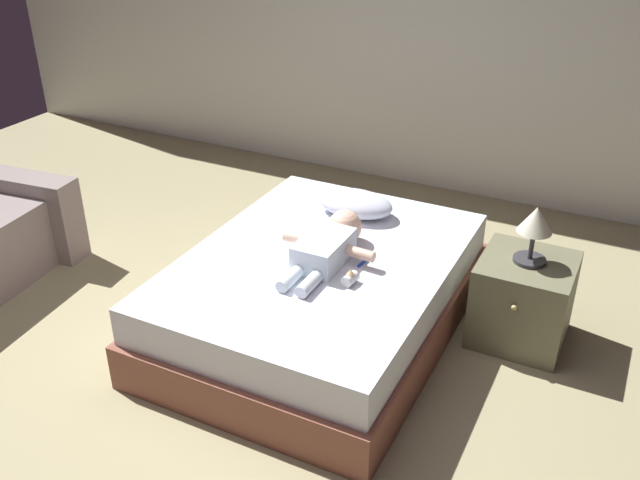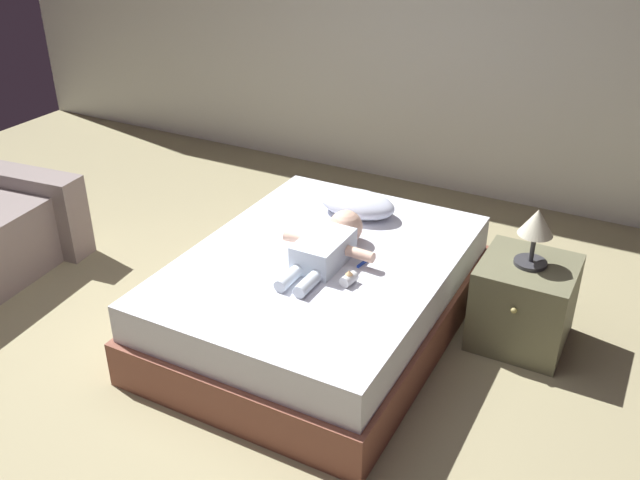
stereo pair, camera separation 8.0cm
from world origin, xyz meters
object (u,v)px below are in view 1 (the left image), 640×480
object	(u,v)px
pillow	(355,203)
nightstand	(523,300)
baby	(329,245)
bed	(320,294)
baby_bottle	(350,278)
lamp	(535,225)
toothbrush	(366,260)

from	to	relation	value
pillow	nightstand	distance (m)	1.08
baby	bed	bearing A→B (deg)	-157.22
pillow	nightstand	size ratio (longest dim) A/B	0.90
bed	nightstand	xyz separation A→B (m)	(0.99, 0.41, 0.01)
baby	baby_bottle	xyz separation A→B (m)	(0.21, -0.19, -0.04)
pillow	baby	xyz separation A→B (m)	(0.09, -0.52, 0.01)
pillow	nightstand	world-z (taller)	pillow
bed	lamp	distance (m)	1.16
bed	pillow	size ratio (longest dim) A/B	4.02
toothbrush	baby	bearing A→B (deg)	-165.06
bed	toothbrush	bearing A→B (deg)	16.48
pillow	baby	bearing A→B (deg)	-80.53
toothbrush	baby_bottle	world-z (taller)	baby_bottle
nightstand	baby_bottle	bearing A→B (deg)	-141.76
bed	toothbrush	distance (m)	0.34
nightstand	pillow	bearing A→B (deg)	173.07
baby	baby_bottle	world-z (taller)	baby
toothbrush	lamp	distance (m)	0.86
toothbrush	nightstand	bearing A→B (deg)	24.43
baby	baby_bottle	size ratio (longest dim) A/B	7.32
baby	toothbrush	xyz separation A→B (m)	(0.19, 0.05, -0.07)
bed	baby	distance (m)	0.31
lamp	baby_bottle	size ratio (longest dim) A/B	3.24
bed	baby_bottle	xyz separation A→B (m)	(0.25, -0.17, 0.26)
pillow	baby_bottle	xyz separation A→B (m)	(0.29, -0.71, -0.04)
nightstand	lamp	size ratio (longest dim) A/B	1.64
baby	toothbrush	distance (m)	0.21
pillow	baby	world-z (taller)	baby
toothbrush	lamp	xyz separation A→B (m)	(0.76, 0.34, 0.22)
bed	baby	size ratio (longest dim) A/B	2.60
bed	baby_bottle	bearing A→B (deg)	-34.07
lamp	toothbrush	bearing A→B (deg)	-155.57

